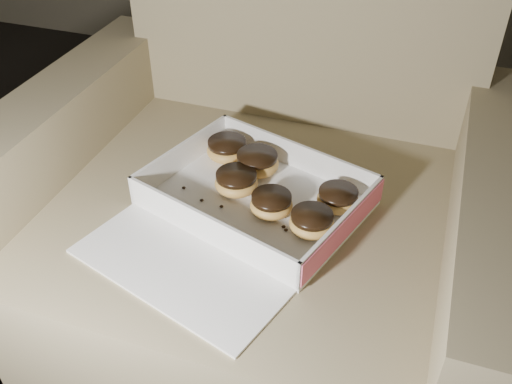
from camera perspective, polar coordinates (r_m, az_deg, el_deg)
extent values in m
cube|color=#887B56|center=(1.20, -0.15, -8.36)|extent=(0.75, 0.75, 0.44)
cube|color=#887B56|center=(1.31, -17.21, -1.58)|extent=(0.12, 0.75, 0.58)
cube|color=#887B56|center=(1.13, 20.09, -10.17)|extent=(0.12, 0.75, 0.58)
cube|color=white|center=(1.03, 0.00, -1.06)|extent=(0.42, 0.36, 0.01)
cube|color=white|center=(1.10, 4.09, 3.67)|extent=(0.34, 0.11, 0.05)
cube|color=white|center=(0.93, -4.82, -3.66)|extent=(0.34, 0.11, 0.05)
cube|color=white|center=(1.10, -7.40, 3.62)|extent=(0.09, 0.26, 0.05)
cube|color=white|center=(0.94, 8.70, -3.59)|extent=(0.09, 0.26, 0.05)
cube|color=#E75D7C|center=(0.94, 8.94, -3.70)|extent=(0.08, 0.25, 0.05)
cube|color=white|center=(0.91, -7.87, -7.75)|extent=(0.38, 0.25, 0.01)
ellipsoid|color=#E1A64E|center=(1.04, -1.98, 0.92)|extent=(0.08, 0.08, 0.04)
cylinder|color=black|center=(1.03, -1.99, 1.66)|extent=(0.07, 0.07, 0.01)
ellipsoid|color=#E1A64E|center=(0.99, 1.55, -1.30)|extent=(0.07, 0.07, 0.04)
cylinder|color=black|center=(0.98, 1.56, -0.59)|extent=(0.07, 0.07, 0.01)
ellipsoid|color=#E1A64E|center=(0.96, 5.58, -3.12)|extent=(0.08, 0.08, 0.04)
cylinder|color=black|center=(0.95, 5.64, -2.39)|extent=(0.07, 0.07, 0.01)
ellipsoid|color=#E1A64E|center=(1.01, 8.17, -0.78)|extent=(0.07, 0.07, 0.04)
cylinder|color=black|center=(1.00, 8.25, -0.08)|extent=(0.07, 0.07, 0.01)
ellipsoid|color=#E1A64E|center=(1.12, -2.90, 4.19)|extent=(0.08, 0.08, 0.04)
cylinder|color=black|center=(1.12, -2.93, 4.91)|extent=(0.08, 0.08, 0.01)
ellipsoid|color=#E1A64E|center=(1.08, 0.10, 2.83)|extent=(0.08, 0.08, 0.04)
cylinder|color=black|center=(1.07, 0.11, 3.60)|extent=(0.08, 0.08, 0.01)
ellipsoid|color=black|center=(1.06, -7.24, 0.43)|extent=(0.01, 0.01, 0.00)
ellipsoid|color=black|center=(0.96, 3.02, -3.81)|extent=(0.01, 0.01, 0.00)
ellipsoid|color=black|center=(0.97, 2.77, -3.49)|extent=(0.01, 0.01, 0.00)
ellipsoid|color=black|center=(1.01, -3.48, -1.45)|extent=(0.01, 0.01, 0.00)
ellipsoid|color=black|center=(1.03, -5.45, -0.82)|extent=(0.01, 0.01, 0.00)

